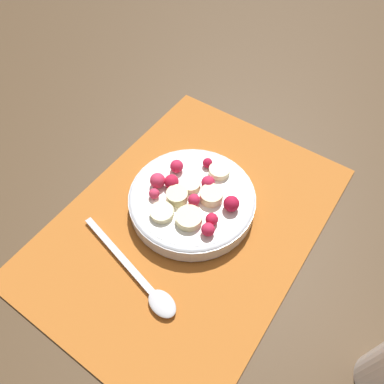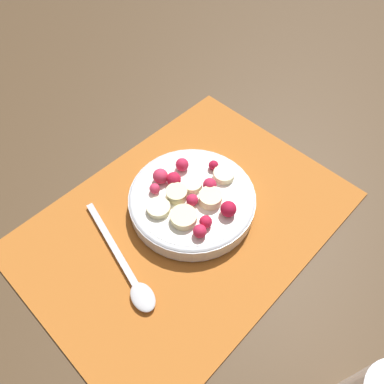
% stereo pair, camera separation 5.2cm
% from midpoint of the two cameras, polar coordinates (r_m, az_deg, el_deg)
% --- Properties ---
extents(ground_plane, '(3.00, 3.00, 0.00)m').
position_cam_midpoint_polar(ground_plane, '(0.53, 1.84, -4.72)').
color(ground_plane, '#4C3823').
extents(placemat, '(0.45, 0.32, 0.01)m').
position_cam_midpoint_polar(placemat, '(0.53, 1.85, -4.55)').
color(placemat, '#B26023').
rests_on(placemat, ground_plane).
extents(fruit_bowl, '(0.18, 0.18, 0.05)m').
position_cam_midpoint_polar(fruit_bowl, '(0.53, 2.78, -1.28)').
color(fruit_bowl, silver).
rests_on(fruit_bowl, placemat).
extents(spoon, '(0.06, 0.18, 0.01)m').
position_cam_midpoint_polar(spoon, '(0.49, -6.33, -12.83)').
color(spoon, silver).
rests_on(spoon, placemat).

